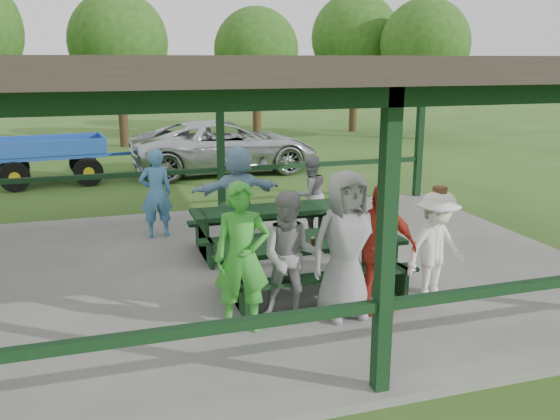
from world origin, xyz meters
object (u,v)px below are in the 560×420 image
object	(u,v)px
spectator_lblue	(238,193)
farm_trailer	(50,159)
contestant_white_fedora	(436,248)
pickup_truck	(225,146)
contestant_red	(378,249)
spectator_blue	(156,193)
picnic_table_far	(271,223)
contestant_green	(242,258)
contestant_grey_left	(291,257)
spectator_grey	(310,195)
contestant_grey_mid	(346,245)
picnic_table_near	(312,260)

from	to	relation	value
spectator_lblue	farm_trailer	distance (m)	7.85
contestant_white_fedora	pickup_truck	xyz separation A→B (m)	(-0.51, 10.82, -0.11)
contestant_red	spectator_lblue	distance (m)	3.72
pickup_truck	spectator_blue	bearing A→B (deg)	155.46
spectator_lblue	picnic_table_far	bearing A→B (deg)	117.00
pickup_truck	contestant_red	bearing A→B (deg)	176.20
contestant_green	spectator_lblue	distance (m)	3.68
contestant_grey_left	spectator_grey	distance (m)	3.92
picnic_table_far	contestant_grey_mid	world-z (taller)	contestant_grey_mid
contestant_red	pickup_truck	xyz separation A→B (m)	(0.35, 10.84, -0.18)
picnic_table_far	contestant_white_fedora	world-z (taller)	contestant_white_fedora
spectator_blue	picnic_table_near	bearing A→B (deg)	113.12
contestant_grey_left	spectator_blue	size ratio (longest dim) A/B	1.00
contestant_grey_left	contestant_white_fedora	distance (m)	2.01
contestant_grey_left	contestant_grey_mid	xyz separation A→B (m)	(0.69, -0.11, 0.13)
picnic_table_near	contestant_grey_left	size ratio (longest dim) A/B	1.57
farm_trailer	picnic_table_near	bearing A→B (deg)	-73.42
contestant_grey_left	spectator_lblue	bearing A→B (deg)	103.92
pickup_truck	contestant_green	bearing A→B (deg)	166.83
picnic_table_far	spectator_grey	bearing A→B (deg)	38.80
contestant_white_fedora	pickup_truck	distance (m)	10.83
spectator_blue	spectator_grey	size ratio (longest dim) A/B	1.11
spectator_blue	farm_trailer	bearing A→B (deg)	-75.30
pickup_truck	spectator_lblue	bearing A→B (deg)	167.58
spectator_lblue	contestant_grey_mid	bearing A→B (deg)	96.42
picnic_table_near	contestant_white_fedora	size ratio (longest dim) A/B	1.62
spectator_blue	farm_trailer	world-z (taller)	spectator_blue
contestant_grey_mid	farm_trailer	xyz separation A→B (m)	(-4.11, 10.58, -0.38)
picnic_table_far	contestant_grey_mid	bearing A→B (deg)	-87.48
contestant_red	spectator_lblue	xyz separation A→B (m)	(-0.99, 3.59, 0.02)
picnic_table_far	contestant_red	distance (m)	2.95
spectator_grey	farm_trailer	size ratio (longest dim) A/B	0.38
spectator_grey	pickup_truck	bearing A→B (deg)	-103.52
contestant_grey_mid	spectator_blue	xyz separation A→B (m)	(-1.91, 4.30, -0.13)
spectator_lblue	contestant_white_fedora	bearing A→B (deg)	115.42
contestant_white_fedora	farm_trailer	xyz separation A→B (m)	(-5.43, 10.55, -0.21)
picnic_table_near	spectator_blue	world-z (taller)	spectator_blue
picnic_table_near	contestant_grey_left	distance (m)	1.03
picnic_table_far	spectator_lblue	world-z (taller)	spectator_lblue
contestant_white_fedora	picnic_table_far	bearing A→B (deg)	103.40
spectator_blue	contestant_green	bearing A→B (deg)	93.02
contestant_grey_left	spectator_blue	bearing A→B (deg)	122.81
picnic_table_near	contestant_grey_mid	world-z (taller)	contestant_grey_mid
farm_trailer	pickup_truck	bearing A→B (deg)	-2.68
picnic_table_near	contestant_green	bearing A→B (deg)	-144.64
contestant_red	spectator_lblue	bearing A→B (deg)	117.53
contestant_grey_left	spectator_blue	xyz separation A→B (m)	(-1.23, 4.20, -0.00)
contestant_grey_left	spectator_lblue	distance (m)	3.50
contestant_grey_left	spectator_lblue	xyz separation A→B (m)	(0.16, 3.50, 0.05)
contestant_grey_left	pickup_truck	size ratio (longest dim) A/B	0.30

